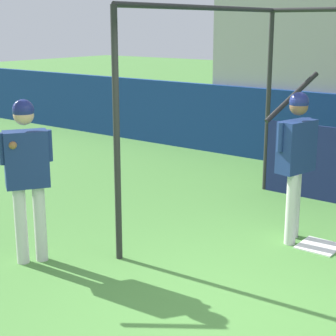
% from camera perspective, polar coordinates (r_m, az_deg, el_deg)
% --- Properties ---
extents(ground_plane, '(60.00, 60.00, 0.00)m').
position_cam_1_polar(ground_plane, '(5.07, 6.08, -15.13)').
color(ground_plane, '#477F38').
extents(home_plate, '(0.44, 0.44, 0.02)m').
position_cam_1_polar(home_plate, '(6.75, 15.10, -7.68)').
color(home_plate, white).
rests_on(home_plate, ground).
extents(player_batter, '(0.59, 0.99, 1.93)m').
position_cam_1_polar(player_batter, '(6.58, 12.87, 1.57)').
color(player_batter, silver).
rests_on(player_batter, ground).
extents(player_waiting, '(0.59, 0.80, 2.05)m').
position_cam_1_polar(player_waiting, '(5.99, -14.25, 0.18)').
color(player_waiting, silver).
rests_on(player_waiting, ground).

